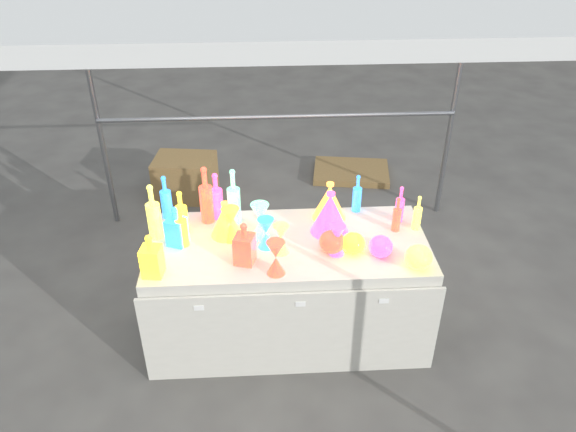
{
  "coord_description": "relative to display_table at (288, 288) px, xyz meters",
  "views": [
    {
      "loc": [
        -0.17,
        -2.94,
        2.83
      ],
      "look_at": [
        0.0,
        0.0,
        0.95
      ],
      "focal_mm": 35.0,
      "sensor_mm": 36.0,
      "label": 1
    }
  ],
  "objects": [
    {
      "name": "globe_1",
      "position": [
        0.76,
        -0.3,
        0.44
      ],
      "size": [
        0.18,
        0.18,
        0.13
      ],
      "primitive_type": null,
      "rotation": [
        0.0,
        0.0,
        0.08
      ],
      "color": "#136877",
      "rests_on": "display_table"
    },
    {
      "name": "bottle_6",
      "position": [
        -0.67,
        0.02,
        0.52
      ],
      "size": [
        0.1,
        0.1,
        0.3
      ],
      "primitive_type": null,
      "rotation": [
        0.0,
        0.0,
        -0.3
      ],
      "color": "red",
      "rests_on": "display_table"
    },
    {
      "name": "cardboard_box_flat",
      "position": [
        0.8,
        2.27,
        -0.34
      ],
      "size": [
        0.85,
        0.66,
        0.07
      ],
      "primitive_type": "cube",
      "rotation": [
        0.0,
        0.0,
        -0.15
      ],
      "color": "olive",
      "rests_on": "ground"
    },
    {
      "name": "display_table",
      "position": [
        0.0,
        0.0,
        0.0
      ],
      "size": [
        1.84,
        0.83,
        0.75
      ],
      "color": "silver",
      "rests_on": "ground"
    },
    {
      "name": "decanter_1",
      "position": [
        -0.27,
        -0.18,
        0.52
      ],
      "size": [
        0.14,
        0.14,
        0.28
      ],
      "primitive_type": null,
      "rotation": [
        0.0,
        0.0,
        -0.28
      ],
      "color": "orange",
      "rests_on": "display_table"
    },
    {
      "name": "lampshade_2",
      "position": [
        0.28,
        0.12,
        0.52
      ],
      "size": [
        0.33,
        0.33,
        0.29
      ],
      "primitive_type": null,
      "rotation": [
        0.0,
        0.0,
        -0.38
      ],
      "color": "blue",
      "rests_on": "display_table"
    },
    {
      "name": "decanter_0",
      "position": [
        -0.81,
        -0.27,
        0.52
      ],
      "size": [
        0.13,
        0.13,
        0.28
      ],
      "primitive_type": null,
      "rotation": [
        0.0,
        0.0,
        -0.14
      ],
      "color": "red",
      "rests_on": "display_table"
    },
    {
      "name": "globe_3",
      "position": [
        0.56,
        -0.16,
        0.44
      ],
      "size": [
        0.18,
        0.18,
        0.12
      ],
      "primitive_type": null,
      "rotation": [
        0.0,
        0.0,
        0.25
      ],
      "color": "blue",
      "rests_on": "display_table"
    },
    {
      "name": "globe_0",
      "position": [
        0.4,
        -0.12,
        0.44
      ],
      "size": [
        0.17,
        0.17,
        0.12
      ],
      "primitive_type": null,
      "rotation": [
        0.0,
        0.0,
        0.15
      ],
      "color": "red",
      "rests_on": "display_table"
    },
    {
      "name": "hourglass_3",
      "position": [
        -0.17,
        0.09,
        0.5
      ],
      "size": [
        0.16,
        0.16,
        0.24
      ],
      "primitive_type": null,
      "rotation": [
        0.0,
        0.0,
        0.44
      ],
      "color": "#C32766",
      "rests_on": "display_table"
    },
    {
      "name": "globe_2",
      "position": [
        0.27,
        -0.11,
        0.44
      ],
      "size": [
        0.21,
        0.21,
        0.13
      ],
      "primitive_type": null,
      "rotation": [
        0.0,
        0.0,
        0.37
      ],
      "color": "orange",
      "rests_on": "display_table"
    },
    {
      "name": "hourglass_0",
      "position": [
        -0.09,
        -0.3,
        0.49
      ],
      "size": [
        0.13,
        0.13,
        0.22
      ],
      "primitive_type": null,
      "rotation": [
        0.0,
        0.0,
        0.17
      ],
      "color": "orange",
      "rests_on": "display_table"
    },
    {
      "name": "bottle_5",
      "position": [
        -0.34,
        0.27,
        0.58
      ],
      "size": [
        0.1,
        0.1,
        0.4
      ],
      "primitive_type": null,
      "rotation": [
        0.0,
        0.0,
        -0.2
      ],
      "color": "#C32766",
      "rests_on": "display_table"
    },
    {
      "name": "bottle_4",
      "position": [
        -0.85,
        0.12,
        0.57
      ],
      "size": [
        0.1,
        0.1,
        0.39
      ],
      "primitive_type": null,
      "rotation": [
        0.0,
        0.0,
        0.14
      ],
      "color": "#136877",
      "rests_on": "display_table"
    },
    {
      "name": "cardboard_box_closed",
      "position": [
        -0.89,
        1.92,
        -0.17
      ],
      "size": [
        0.62,
        0.48,
        0.41
      ],
      "primitive_type": "cube",
      "rotation": [
        0.0,
        0.0,
        -0.13
      ],
      "color": "olive",
      "rests_on": "ground"
    },
    {
      "name": "bottle_11",
      "position": [
        0.86,
        0.12,
        0.5
      ],
      "size": [
        0.06,
        0.06,
        0.25
      ],
      "primitive_type": null,
      "rotation": [
        0.0,
        0.0,
        0.06
      ],
      "color": "#136877",
      "rests_on": "display_table"
    },
    {
      "name": "hourglass_1",
      "position": [
        0.29,
        -0.13,
        0.48
      ],
      "size": [
        0.13,
        0.13,
        0.2
      ],
      "primitive_type": null,
      "rotation": [
        0.0,
        0.0,
        0.36
      ],
      "color": "blue",
      "rests_on": "display_table"
    },
    {
      "name": "bottle_10",
      "position": [
        0.76,
        0.22,
        0.51
      ],
      "size": [
        0.07,
        0.07,
        0.27
      ],
      "primitive_type": null,
      "rotation": [
        0.0,
        0.0,
        0.24
      ],
      "color": "blue",
      "rests_on": "display_table"
    },
    {
      "name": "bottle_0",
      "position": [
        -0.68,
        0.16,
        0.53
      ],
      "size": [
        0.08,
        0.08,
        0.31
      ],
      "primitive_type": null,
      "rotation": [
        0.0,
        0.0,
        0.03
      ],
      "color": "red",
      "rests_on": "display_table"
    },
    {
      "name": "hourglass_5",
      "position": [
        -0.14,
        -0.03,
        0.48
      ],
      "size": [
        0.12,
        0.12,
        0.21
      ],
      "primitive_type": null,
      "rotation": [
        0.0,
        0.0,
        0.12
      ],
      "color": "green",
      "rests_on": "display_table"
    },
    {
      "name": "ground",
      "position": [
        -0.0,
        0.01,
        -0.37
      ],
      "size": [
        80.0,
        80.0,
        0.0
      ],
      "primitive_type": "plane",
      "color": "#615F5A",
      "rests_on": "ground"
    },
    {
      "name": "lampshade_1",
      "position": [
        0.3,
        0.29,
        0.51
      ],
      "size": [
        0.29,
        0.29,
        0.27
      ],
      "primitive_type": null,
      "rotation": [
        0.0,
        0.0,
        -0.36
      ],
      "color": "#E6FC35",
      "rests_on": "display_table"
    },
    {
      "name": "bottle_3",
      "position": [
        -0.46,
        0.34,
        0.54
      ],
      "size": [
        0.1,
        0.1,
        0.34
      ],
      "primitive_type": null,
      "rotation": [
        0.0,
        0.0,
        -0.24
      ],
      "color": "blue",
      "rests_on": "display_table"
    },
    {
      "name": "bottle_8",
      "position": [
        0.5,
        0.37,
        0.52
      ],
      "size": [
        0.08,
        0.08,
        0.28
      ],
      "primitive_type": null,
      "rotation": [
        0.0,
        0.0,
        0.36
      ],
      "color": "green",
      "rests_on": "display_table"
    },
    {
      "name": "hourglass_4",
      "position": [
        -0.36,
        0.07,
        0.49
      ],
      "size": [
        0.15,
        0.15,
        0.23
      ],
      "primitive_type": null,
      "rotation": [
        0.0,
        0.0,
        0.43
      ],
      "color": "red",
      "rests_on": "display_table"
    },
    {
      "name": "bottle_1",
      "position": [
        -0.8,
        0.36,
        0.53
      ],
      "size": [
        0.1,
        0.1,
        0.32
      ],
      "primitive_type": null,
      "rotation": [
        0.0,
        0.0,
        0.35
      ],
      "color": "green",
      "rests_on": "display_table"
    },
    {
      "name": "decanter_2",
      "position": [
        -0.7,
        0.04,
        0.51
      ],
      "size": [
        0.15,
        0.15,
        0.27
      ],
      "primitive_type": null,
      "rotation": [
        0.0,
        0.0,
        -0.38
      ],
      "color": "green",
      "rests_on": "display_table"
    },
    {
      "name": "hourglass_2",
      "position": [
        -0.05,
        -0.09,
        0.47
      ],
      "size": [
        0.13,
        0.13,
        0.2
      ],
      "primitive_type": null,
      "rotation": [
        0.0,
        0.0,
        -0.39
      ],
      "color": "#136877",
      "rests_on": "display_table"
    },
    {
      "name": "lampshade_0",
      "position": [
        -0.4,
        0.12,
        0.5
      ],
      "size": [
        0.21,
        0.21,
        0.24
      ],
      "primitive_type": null,
      "rotation": [
        0.0,
        0.0,
        -0.03
      ],
      "color": "#E6FC35",
      "rests_on": "display_table"
    },
    {
      "name": "bottle_9",
      "position": [
        0.72,
        0.11,
        0.5
      ],
      "size": [
        0.06,
        0.06,
        0.25
      ],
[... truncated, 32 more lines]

